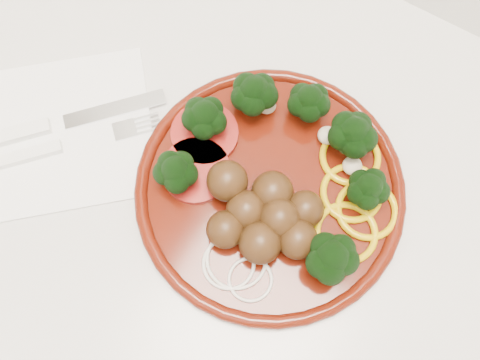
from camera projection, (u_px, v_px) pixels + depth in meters
The scene contains 5 objects.
counter at pixel (159, 212), 1.02m from camera, with size 2.40×0.60×0.90m.
plate at pixel (274, 184), 0.54m from camera, with size 0.28×0.28×0.06m.
napkin at pixel (69, 131), 0.58m from camera, with size 0.18×0.18×0.00m, color white.
knife at pixel (44, 127), 0.58m from camera, with size 0.15×0.17×0.01m.
fork at pixel (46, 150), 0.57m from camera, with size 0.14×0.15×0.01m.
Camera 1 is at (0.28, 1.55, 1.43)m, focal length 40.00 mm.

